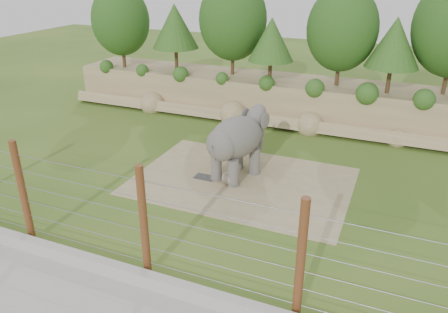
% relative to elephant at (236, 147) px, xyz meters
% --- Properties ---
extents(ground, '(90.00, 90.00, 0.00)m').
position_rel_elephant_xyz_m(ground, '(-0.04, -3.34, -1.56)').
color(ground, '#37581C').
rests_on(ground, ground).
extents(back_embankment, '(30.00, 5.52, 8.77)m').
position_rel_elephant_xyz_m(back_embankment, '(0.55, 9.33, 2.40)').
color(back_embankment, '#917A5B').
rests_on(back_embankment, ground).
extents(dirt_patch, '(10.00, 7.00, 0.02)m').
position_rel_elephant_xyz_m(dirt_patch, '(0.46, -0.34, -1.55)').
color(dirt_patch, '#9D8760').
rests_on(dirt_patch, ground).
extents(drain_grate, '(1.00, 0.60, 0.03)m').
position_rel_elephant_xyz_m(drain_grate, '(-1.30, -0.72, -1.53)').
color(drain_grate, '#262628').
rests_on(drain_grate, dirt_patch).
extents(elephant, '(2.71, 4.17, 3.12)m').
position_rel_elephant_xyz_m(elephant, '(0.00, 0.00, 0.00)').
color(elephant, '#605C57').
rests_on(elephant, ground).
extents(stone_ball, '(0.66, 0.66, 0.66)m').
position_rel_elephant_xyz_m(stone_ball, '(0.01, -0.91, -1.21)').
color(stone_ball, gray).
rests_on(stone_ball, dirt_patch).
extents(retaining_wall, '(26.00, 0.35, 0.50)m').
position_rel_elephant_xyz_m(retaining_wall, '(-0.04, -8.34, -1.31)').
color(retaining_wall, '#BBB7AD').
rests_on(retaining_wall, ground).
extents(barrier_fence, '(20.26, 0.26, 4.00)m').
position_rel_elephant_xyz_m(barrier_fence, '(-0.04, -7.84, 0.44)').
color(barrier_fence, '#583019').
rests_on(barrier_fence, ground).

